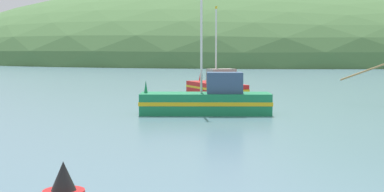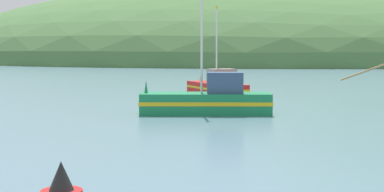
% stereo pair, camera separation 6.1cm
% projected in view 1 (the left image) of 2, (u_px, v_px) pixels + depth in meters
% --- Properties ---
extents(hill_mid_left, '(187.76, 150.21, 43.78)m').
position_uv_depth(hill_mid_left, '(245.00, 60.00, 176.36)').
color(hill_mid_left, '#47703D').
rests_on(hill_mid_left, ground).
extents(fishing_boat_green, '(7.41, 3.42, 7.22)m').
position_uv_depth(fishing_boat_green, '(208.00, 100.00, 31.69)').
color(fishing_boat_green, '#197A47').
rests_on(fishing_boat_green, ground).
extents(fishing_boat_red, '(5.76, 7.18, 6.84)m').
position_uv_depth(fishing_boat_red, '(217.00, 86.00, 45.23)').
color(fishing_boat_red, red).
rests_on(fishing_boat_red, ground).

